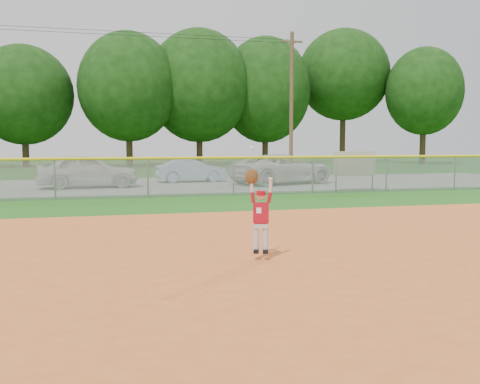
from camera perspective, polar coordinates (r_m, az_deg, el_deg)
The scene contains 11 objects.
ground at distance 10.71m, azimuth -5.59°, elevation -6.01°, with size 120.00×120.00×0.00m, color #1D5814.
clay_infield at distance 7.83m, azimuth -2.25°, elevation -10.10°, with size 24.00×16.00×0.04m, color #C95B24.
parking_strip at distance 26.51m, azimuth -10.78°, elevation 0.72°, with size 44.00×10.00×0.03m, color gray.
car_white_a at distance 25.40m, azimuth -15.90°, elevation 2.19°, with size 1.82×4.53×1.54m, color silver.
car_blue at distance 28.16m, azimuth -5.20°, elevation 2.32°, with size 1.27×3.65×1.20m, color #8CACD2.
car_white_b at distance 26.82m, azimuth 4.60°, elevation 2.47°, with size 2.45×5.31×1.48m, color silver.
sponsor_sign at distance 23.55m, azimuth 12.13°, elevation 2.85°, with size 1.93×0.07×1.72m.
outfield_fence at distance 20.48m, azimuth -9.81°, elevation 1.84°, with size 40.06×0.10×1.55m.
power_lines at distance 32.59m, azimuth -9.79°, elevation 9.79°, with size 19.40×0.24×9.00m.
tree_line at distance 48.66m, azimuth -11.37°, elevation 11.64°, with size 62.37×13.00×14.43m.
ballplayer at distance 9.36m, azimuth 2.10°, elevation -2.08°, with size 0.49×0.29×1.88m.
Camera 1 is at (-1.56, -10.38, 2.10)m, focal length 40.00 mm.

